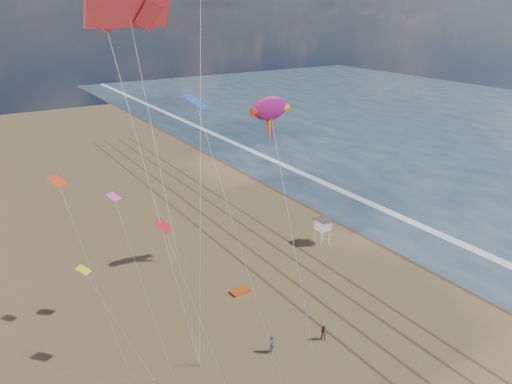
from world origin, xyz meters
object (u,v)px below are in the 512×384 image
Objects in this scene: lifeguard_stand at (323,225)px; grounded_kite at (240,291)px; kite_flyer_b at (324,333)px; kite_flyer_a at (272,344)px; show_kite at (270,109)px.

grounded_kite is at bearing -163.53° from lifeguard_stand.
kite_flyer_b is (2.23, -10.27, 0.61)m from grounded_kite.
lifeguard_stand is 2.03× the size of kite_flyer_a.
lifeguard_stand is at bearing 11.43° from grounded_kite.
kite_flyer_a is 1.09× the size of kite_flyer_b.
kite_flyer_a is (-16.05, -13.31, -1.67)m from lifeguard_stand.
kite_flyer_a reaches higher than grounded_kite.
show_kite is (-8.03, -0.63, 14.60)m from lifeguard_stand.
show_kite reaches higher than lifeguard_stand.
grounded_kite is 10.53m from kite_flyer_b.
show_kite is at bearing 20.19° from kite_flyer_a.
kite_flyer_a is (-2.36, -9.26, 0.68)m from grounded_kite.
show_kite is 14.35× the size of kite_flyer_a.
kite_flyer_b is at bearing -104.04° from show_kite.
lifeguard_stand is 18.42m from kite_flyer_b.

